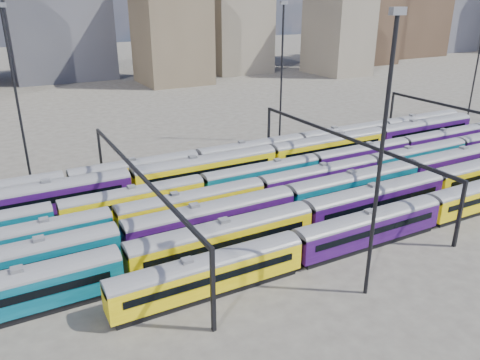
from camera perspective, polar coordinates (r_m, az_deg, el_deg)
name	(u,v)px	position (r m, az deg, el deg)	size (l,w,h in m)	color
ground	(282,200)	(65.11, 5.19, -2.47)	(500.00, 500.00, 0.00)	#3F3B35
rake_1	(306,215)	(54.74, 8.01, -4.25)	(127.87, 3.12, 5.25)	black
rake_2	(354,183)	(65.16, 13.72, -0.39)	(105.81, 3.10, 5.22)	black
rake_3	(260,188)	(62.33, 2.49, -0.99)	(117.33, 2.86, 4.81)	black
rake_4	(262,173)	(67.89, 2.67, 0.85)	(132.08, 2.76, 4.63)	black
rake_5	(206,167)	(69.02, -4.16, 1.60)	(112.84, 3.30, 5.58)	black
rake_6	(136,169)	(70.73, -12.59, 1.29)	(137.46, 2.87, 4.83)	black
gantry_1	(138,180)	(54.72, -12.36, 0.04)	(0.35, 40.35, 8.03)	black
gantry_2	(343,143)	(68.52, 12.42, 4.40)	(0.35, 40.35, 8.03)	black
gantry_3	(480,119)	(90.52, 27.19, 6.64)	(0.35, 40.35, 8.03)	black
mast_1	(16,93)	(72.48, -25.67, 9.58)	(1.40, 0.50, 25.60)	black
mast_2	(381,154)	(41.27, 16.84, 3.11)	(1.40, 0.50, 25.60)	black
mast_3	(282,68)	(88.70, 5.11, 13.39)	(1.40, 0.50, 25.60)	black
mast_5	(479,56)	(120.96, 27.08, 13.36)	(1.40, 0.50, 25.60)	black
skyline	(357,11)	(207.71, 14.13, 19.37)	(399.22, 60.48, 50.03)	#665B4C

